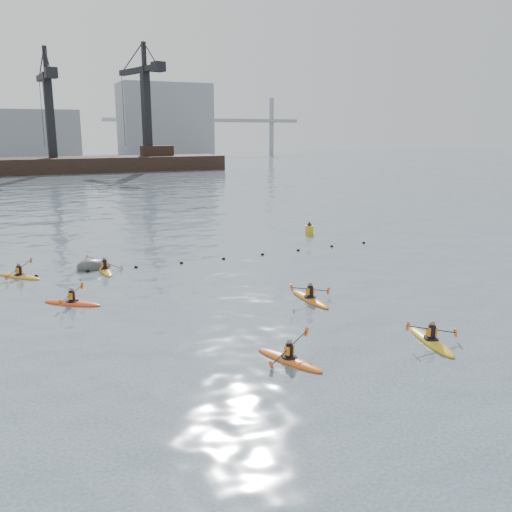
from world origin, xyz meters
The scene contains 12 objects.
ground centered at (0.00, 0.00, 0.00)m, with size 400.00×400.00×0.00m, color #394653.
float_line centered at (-0.50, 22.53, 0.03)m, with size 33.24×0.73×0.24m.
barge_pier centered at (-0.22, 110.00, 1.89)m, with size 72.00×19.30×29.50m.
skyline centered at (2.23, 150.27, 9.25)m, with size 141.00×28.00×22.00m.
kayaker_0 centered at (0.19, 5.44, 0.10)m, with size 2.12×3.23×1.21m.
kayaker_1 centered at (6.47, 4.62, 0.11)m, with size 2.30×3.52×1.13m.
kayaker_2 centered at (-6.61, 16.24, 0.10)m, with size 2.89×2.44×1.01m.
kayaker_3 centered at (-3.98, 22.33, 0.10)m, with size 2.30×3.30×1.32m.
kayaker_4 centered at (4.78, 11.77, 0.11)m, with size 2.35×3.49×1.15m.
kayaker_5 centered at (-8.93, 22.99, 0.10)m, with size 2.61×2.75×1.12m.
mooring_buoy centered at (-4.46, 23.45, 0.00)m, with size 2.37×1.40×1.18m, color #3C3F41.
nav_buoy centered at (14.00, 27.83, 0.39)m, with size 0.70×0.70×1.27m.
Camera 1 is at (-9.00, -11.66, 8.67)m, focal length 38.00 mm.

